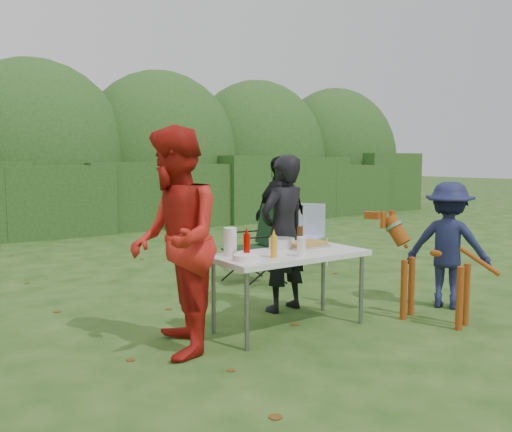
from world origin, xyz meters
TOP-DOWN VIEW (x-y plane):
  - ground at (0.00, 0.00)m, footprint 80.00×80.00m
  - hedge_row at (0.00, 8.00)m, footprint 22.00×1.40m
  - shrub_backdrop at (0.00, 9.60)m, footprint 20.00×2.60m
  - folding_table at (0.10, 0.05)m, footprint 1.50×0.70m
  - person_cook at (0.43, 0.58)m, footprint 0.66×0.49m
  - person_red_jacket at (-1.10, 0.06)m, footprint 1.01×1.12m
  - person_black_puffy at (1.69, 2.27)m, footprint 1.04×0.58m
  - child at (2.00, -0.34)m, footprint 0.88×1.03m
  - dog at (1.41, -0.63)m, footprint 0.75×1.20m
  - camping_chair at (0.91, 1.83)m, footprint 0.72×0.72m
  - lawn_chair at (2.23, 2.38)m, footprint 0.76×0.76m
  - food_tray at (0.43, 0.21)m, footprint 0.45×0.30m
  - focaccia_bread at (0.43, 0.21)m, footprint 0.40×0.26m
  - mustard_bottle at (-0.18, -0.08)m, footprint 0.06×0.06m
  - ketchup_bottle at (-0.40, 0.04)m, footprint 0.06×0.06m
  - beer_bottle at (0.23, 0.06)m, footprint 0.06×0.06m
  - paper_towel_roll at (-0.46, 0.22)m, footprint 0.12×0.12m
  - cup_stack at (0.05, -0.18)m, footprint 0.08×0.08m
  - pasta_bowl at (0.19, 0.30)m, footprint 0.26×0.26m
  - plate_stack at (-0.46, -0.04)m, footprint 0.24×0.24m

SIDE VIEW (x-z plane):
  - ground at x=0.00m, z-range 0.00..0.00m
  - lawn_chair at x=2.23m, z-range 0.00..0.95m
  - camping_chair at x=0.91m, z-range 0.00..1.03m
  - dog at x=1.41m, z-range 0.00..1.06m
  - folding_table at x=0.10m, z-range 0.32..1.06m
  - child at x=2.00m, z-range 0.00..1.38m
  - food_tray at x=0.43m, z-range 0.74..0.76m
  - plate_stack at x=-0.46m, z-range 0.74..0.79m
  - focaccia_bread at x=0.43m, z-range 0.76..0.80m
  - pasta_bowl at x=0.19m, z-range 0.74..0.84m
  - cup_stack at x=0.05m, z-range 0.74..0.92m
  - person_black_puffy at x=1.69m, z-range 0.00..1.67m
  - person_cook at x=0.43m, z-range 0.00..1.67m
  - mustard_bottle at x=-0.18m, z-range 0.74..0.94m
  - hedge_row at x=0.00m, z-range 0.00..1.70m
  - ketchup_bottle at x=-0.40m, z-range 0.74..0.96m
  - beer_bottle at x=0.23m, z-range 0.74..0.98m
  - paper_towel_roll at x=-0.46m, z-range 0.74..1.00m
  - person_red_jacket at x=-1.10m, z-range 0.00..1.90m
  - shrub_backdrop at x=0.00m, z-range 0.00..3.20m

